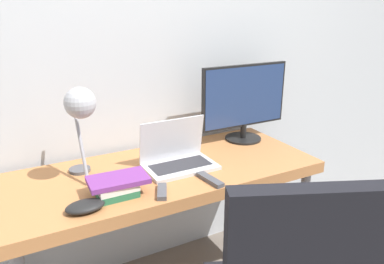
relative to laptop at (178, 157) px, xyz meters
The scene contains 9 objects.
wall_back 0.62m from the laptop, 100.06° to the left, with size 8.00×0.05×2.60m.
desk 0.14m from the laptop, behind, with size 1.55×0.65×0.78m.
laptop is the anchor object (origin of this frame).
monitor 0.59m from the laptop, 18.21° to the left, with size 0.57×0.22×0.46m.
desk_lamp 0.55m from the laptop, behind, with size 0.14×0.29×0.46m.
book_stack 0.39m from the laptop, 159.17° to the right, with size 0.26×0.18×0.08m.
tv_remote 0.24m from the laptop, 76.12° to the right, with size 0.06×0.17×0.02m.
media_remote 0.30m from the laptop, 129.30° to the right, with size 0.09×0.14×0.02m.
game_controller 0.56m from the laptop, 157.35° to the right, with size 0.16×0.10×0.04m.
Camera 1 is at (-0.69, -1.26, 1.56)m, focal length 35.00 mm.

